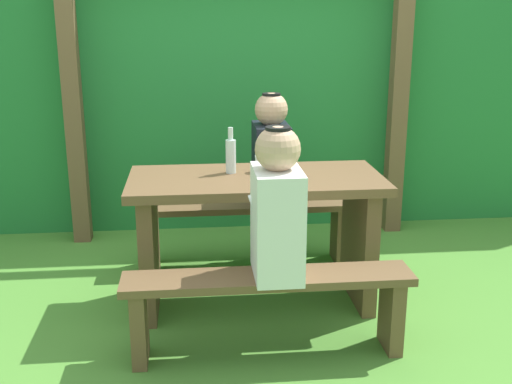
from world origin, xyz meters
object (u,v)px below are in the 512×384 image
(person_white_shirt, at_px, (277,208))
(person_black_coat, at_px, (271,153))
(drinking_glass, at_px, (262,164))
(bench_near, at_px, (268,297))
(bottle_left, at_px, (290,161))
(cell_phone, at_px, (279,169))
(bottle_right, at_px, (231,155))
(picnic_table, at_px, (256,218))
(bench_far, at_px, (247,220))

(person_white_shirt, relative_size, person_black_coat, 1.00)
(drinking_glass, bearing_deg, bench_near, -93.56)
(bottle_left, bearing_deg, bench_near, -108.80)
(drinking_glass, bearing_deg, person_black_coat, 76.64)
(drinking_glass, distance_m, cell_phone, 0.11)
(drinking_glass, relative_size, cell_phone, 0.67)
(drinking_glass, distance_m, bottle_right, 0.18)
(cell_phone, bearing_deg, person_black_coat, 119.96)
(drinking_glass, relative_size, bottle_left, 0.39)
(bench_near, xyz_separation_m, drinking_glass, (0.04, 0.68, 0.50))
(person_black_coat, height_order, bottle_left, person_black_coat)
(drinking_glass, height_order, bottle_left, bottle_left)
(person_white_shirt, distance_m, cell_phone, 0.71)
(picnic_table, bearing_deg, bench_far, 90.00)
(person_white_shirt, bearing_deg, person_black_coat, 84.28)
(picnic_table, height_order, bottle_right, bottle_right)
(bench_far, xyz_separation_m, cell_phone, (0.14, -0.46, 0.46))
(bench_far, bearing_deg, cell_phone, -72.71)
(bench_near, bearing_deg, person_black_coat, 82.33)
(person_black_coat, bearing_deg, drinking_glass, -103.36)
(picnic_table, distance_m, bottle_right, 0.38)
(bench_near, distance_m, person_black_coat, 1.25)
(bench_near, relative_size, cell_phone, 10.00)
(bottle_left, height_order, cell_phone, bottle_left)
(bench_near, height_order, person_white_shirt, person_white_shirt)
(picnic_table, height_order, bottle_left, bottle_left)
(picnic_table, xyz_separation_m, bottle_left, (0.18, -0.05, 0.34))
(person_white_shirt, bearing_deg, picnic_table, 93.99)
(bench_far, bearing_deg, picnic_table, -90.00)
(bench_far, height_order, bottle_left, bottle_left)
(drinking_glass, distance_m, bottle_left, 0.21)
(bottle_right, bearing_deg, bottle_left, -25.11)
(drinking_glass, xyz_separation_m, bottle_right, (-0.17, -0.01, 0.06))
(bench_near, xyz_separation_m, person_black_coat, (0.16, 1.16, 0.45))
(bench_near, bearing_deg, picnic_table, 90.00)
(bottle_right, height_order, cell_phone, bottle_right)
(person_black_coat, distance_m, drinking_glass, 0.49)
(person_black_coat, height_order, cell_phone, person_black_coat)
(person_black_coat, bearing_deg, bench_far, 178.78)
(picnic_table, relative_size, bottle_right, 5.40)
(person_white_shirt, height_order, bottle_left, person_white_shirt)
(drinking_glass, relative_size, bottle_right, 0.36)
(person_black_coat, bearing_deg, bench_near, -97.67)
(picnic_table, height_order, person_black_coat, person_black_coat)
(bottle_left, distance_m, bottle_right, 0.34)
(person_white_shirt, height_order, drinking_glass, person_white_shirt)
(bench_near, relative_size, person_white_shirt, 1.95)
(bench_far, relative_size, bottle_right, 5.40)
(bench_far, height_order, drinking_glass, drinking_glass)
(person_white_shirt, xyz_separation_m, person_black_coat, (0.12, 1.15, 0.00))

